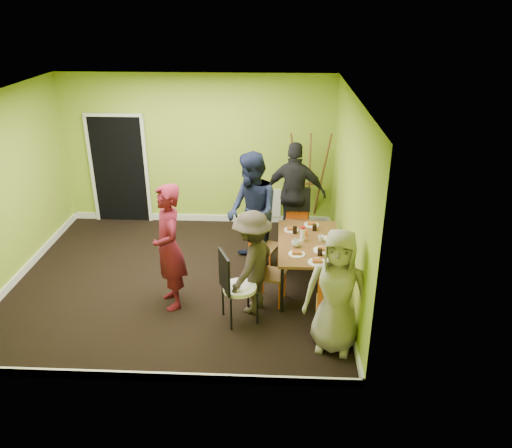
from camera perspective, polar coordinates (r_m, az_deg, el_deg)
The scene contains 28 objects.
ground at distance 7.86m, azimuth -8.69°, elevation -6.27°, with size 5.00×5.00×0.00m, color black.
room_walls at distance 7.45m, azimuth -9.28°, elevation 0.44°, with size 5.04×4.54×2.82m.
dining_table at distance 7.30m, azimuth 6.10°, elevation -2.43°, with size 0.90×1.50×0.75m.
chair_left_far at distance 7.80m, azimuth 0.50°, elevation -1.87°, with size 0.50×0.50×0.93m.
chair_left_near at distance 7.01m, azimuth 1.12°, elevation -5.03°, with size 0.47×0.47×0.94m.
chair_back_end at distance 8.57m, azimuth 4.78°, elevation 2.09°, with size 0.43×0.50×1.03m.
chair_front_end at distance 6.37m, azimuth 8.66°, elevation -8.71°, with size 0.42×0.43×0.94m.
chair_bentwood at distance 6.57m, azimuth -2.50°, elevation -6.84°, with size 0.54×0.53×1.04m.
easel at distance 9.18m, azimuth 6.04°, elevation 4.82°, with size 0.74×0.69×1.85m.
plate_near_left at distance 7.61m, azimuth 4.05°, elevation -0.68°, with size 0.22×0.22×0.01m, color white.
plate_near_right at distance 6.91m, azimuth 4.68°, elevation -3.44°, with size 0.23×0.23×0.01m, color white.
plate_far_back at distance 7.81m, azimuth 6.37°, elevation -0.09°, with size 0.23×0.23×0.01m, color white.
plate_far_front at distance 6.73m, azimuth 7.00°, elevation -4.36°, with size 0.25×0.25×0.01m, color white.
plate_wall_back at distance 7.39m, azimuth 8.59°, elevation -1.70°, with size 0.25×0.25×0.01m, color white.
plate_wall_front at distance 7.05m, azimuth 7.63°, elevation -3.00°, with size 0.27×0.27×0.01m, color white.
thermos at distance 7.25m, azimuth 5.35°, elevation -1.23°, with size 0.07×0.07×0.20m, color white.
blue_bottle at distance 7.04m, azimuth 8.45°, elevation -2.35°, with size 0.08×0.08×0.18m, color #1844BA.
orange_bottle at distance 7.43m, azimuth 5.75°, elevation -1.06°, with size 0.03×0.03×0.09m, color #E35915.
glass_mid at distance 7.50m, azimuth 4.46°, elevation -0.69°, with size 0.07×0.07×0.10m, color black.
glass_back at distance 7.62m, azimuth 6.71°, elevation -0.41°, with size 0.07×0.07×0.09m, color black.
glass_front at distance 6.91m, azimuth 7.31°, elevation -3.21°, with size 0.07×0.07×0.10m, color black.
cup_a at distance 7.11m, azimuth 4.58°, elevation -2.22°, with size 0.12×0.12×0.10m, color white.
cup_b at distance 7.30m, azimuth 7.45°, elevation -1.65°, with size 0.09×0.09×0.08m, color white.
person_standing at distance 6.86m, azimuth -9.91°, elevation -2.65°, with size 0.65×0.43×1.79m, color maroon.
person_left_far at distance 7.74m, azimuth -0.45°, elevation 1.35°, with size 0.92×0.71×1.89m, color #141A33.
person_left_near at distance 6.72m, azimuth -0.42°, elevation -4.44°, with size 0.95×0.55×1.47m, color #312A21.
person_back_end at distance 8.61m, azimuth 4.47°, elevation 3.47°, with size 1.06×0.44×1.81m, color black.
person_front_end at distance 6.05m, azimuth 9.23°, elevation -7.66°, with size 0.78×0.51×1.60m, color gray.
Camera 1 is at (1.49, -6.61, 3.99)m, focal length 35.00 mm.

